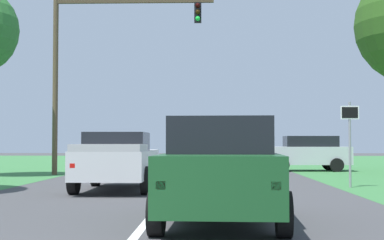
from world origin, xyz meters
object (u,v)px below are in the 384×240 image
at_px(traffic_light, 94,53).
at_px(red_suv_near, 221,168).
at_px(keep_moving_sign, 350,133).
at_px(pickup_truck_lead, 118,160).
at_px(crossing_suv_far, 307,153).

bearing_deg(traffic_light, red_suv_near, -70.26).
xyz_separation_m(red_suv_near, traffic_light, (-5.47, 15.25, 4.56)).
relative_size(red_suv_near, keep_moving_sign, 1.69).
bearing_deg(pickup_truck_lead, red_suv_near, -66.54).
distance_m(pickup_truck_lead, traffic_light, 9.78).
bearing_deg(keep_moving_sign, crossing_suv_far, 87.73).
bearing_deg(keep_moving_sign, pickup_truck_lead, -170.00).
xyz_separation_m(red_suv_near, crossing_suv_far, (4.78, 18.94, -0.06)).
height_order(red_suv_near, pickup_truck_lead, red_suv_near).
bearing_deg(traffic_light, crossing_suv_far, 19.79).
distance_m(red_suv_near, keep_moving_sign, 9.39).
distance_m(red_suv_near, traffic_light, 16.83).
height_order(traffic_light, crossing_suv_far, traffic_light).
height_order(traffic_light, keep_moving_sign, traffic_light).
xyz_separation_m(red_suv_near, pickup_truck_lead, (-3.03, 6.98, -0.07)).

